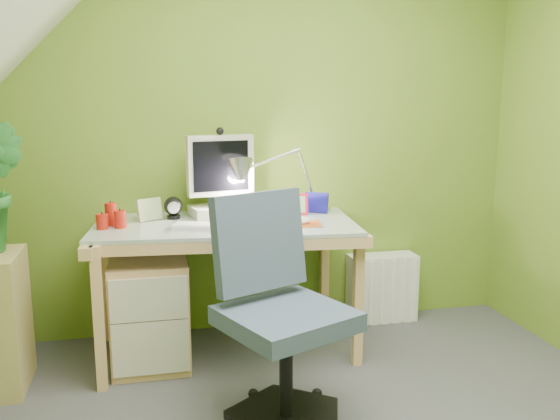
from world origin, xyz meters
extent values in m
cube|color=olive|center=(0.00, 1.60, 1.20)|extent=(3.20, 0.01, 2.40)
cube|color=silver|center=(-0.33, 1.09, 0.76)|extent=(0.43, 0.26, 0.02)
cube|color=#B84D1C|center=(0.13, 1.09, 0.75)|extent=(0.25, 0.20, 0.01)
ellipsoid|color=white|center=(0.13, 1.09, 0.77)|extent=(0.13, 0.09, 0.04)
cylinder|color=brown|center=(-0.07, 1.15, 0.79)|extent=(0.07, 0.07, 0.09)
cube|color=#B8132E|center=(0.17, 1.35, 0.81)|extent=(0.15, 0.05, 0.12)
cube|color=#161592|center=(0.31, 1.39, 0.81)|extent=(0.13, 0.09, 0.12)
cube|color=#A2B57C|center=(-0.65, 1.37, 0.81)|extent=(0.13, 0.09, 0.12)
cube|color=silver|center=(0.78, 1.50, 0.22)|extent=(0.43, 0.17, 0.43)
camera|label=1|loc=(-0.64, -1.90, 1.43)|focal=38.00mm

